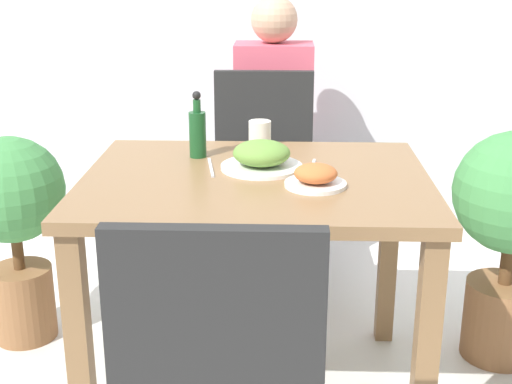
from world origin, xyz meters
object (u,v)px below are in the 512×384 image
(side_plate, at_px, (316,177))
(sauce_bottle, at_px, (197,132))
(person_figure, at_px, (273,131))
(food_plate, at_px, (262,156))
(potted_plant_left, at_px, (13,214))
(potted_plant_right, at_px, (512,221))
(drink_cup, at_px, (260,133))
(chair_far, at_px, (263,172))

(side_plate, height_order, sauce_bottle, sauce_bottle)
(person_figure, bearing_deg, food_plate, -91.20)
(food_plate, distance_m, sauce_bottle, 0.24)
(side_plate, xyz_separation_m, potted_plant_left, (-1.02, 0.40, -0.28))
(side_plate, distance_m, person_figure, 1.24)
(food_plate, height_order, side_plate, food_plate)
(food_plate, bearing_deg, potted_plant_right, 11.90)
(food_plate, height_order, drink_cup, food_plate)
(side_plate, bearing_deg, potted_plant_right, 26.83)
(drink_cup, distance_m, potted_plant_right, 0.88)
(side_plate, height_order, potted_plant_right, potted_plant_right)
(sauce_bottle, bearing_deg, food_plate, -31.38)
(person_figure, bearing_deg, chair_far, -95.46)
(chair_far, bearing_deg, sauce_bottle, -109.05)
(person_figure, bearing_deg, drink_cup, -92.60)
(chair_far, relative_size, food_plate, 3.64)
(food_plate, relative_size, potted_plant_right, 0.31)
(food_plate, xyz_separation_m, drink_cup, (-0.01, 0.28, 0.00))
(chair_far, xyz_separation_m, food_plate, (0.01, -0.68, 0.26))
(side_plate, xyz_separation_m, potted_plant_right, (0.67, 0.34, -0.25))
(potted_plant_left, height_order, potted_plant_right, potted_plant_right)
(chair_far, xyz_separation_m, potted_plant_left, (-0.86, -0.44, -0.03))
(potted_plant_left, bearing_deg, food_plate, -15.41)
(potted_plant_right, bearing_deg, food_plate, -168.10)
(food_plate, xyz_separation_m, person_figure, (0.02, 1.06, -0.18))
(sauce_bottle, height_order, potted_plant_left, sauce_bottle)
(sauce_bottle, bearing_deg, drink_cup, 38.38)
(drink_cup, bearing_deg, sauce_bottle, -141.62)
(potted_plant_left, relative_size, person_figure, 0.64)
(food_plate, distance_m, potted_plant_right, 0.88)
(chair_far, xyz_separation_m, side_plate, (0.17, -0.84, 0.25))
(drink_cup, xyz_separation_m, sauce_bottle, (-0.19, -0.15, 0.04))
(potted_plant_left, bearing_deg, potted_plant_right, -2.25)
(food_plate, distance_m, drink_cup, 0.28)
(side_plate, distance_m, potted_plant_left, 1.13)
(person_figure, bearing_deg, sauce_bottle, -103.69)
(food_plate, xyz_separation_m, sauce_bottle, (-0.21, 0.13, 0.04))
(food_plate, height_order, sauce_bottle, sauce_bottle)
(potted_plant_left, bearing_deg, chair_far, 27.19)
(person_figure, bearing_deg, side_plate, -83.84)
(drink_cup, relative_size, potted_plant_left, 0.11)
(food_plate, bearing_deg, side_plate, -46.84)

